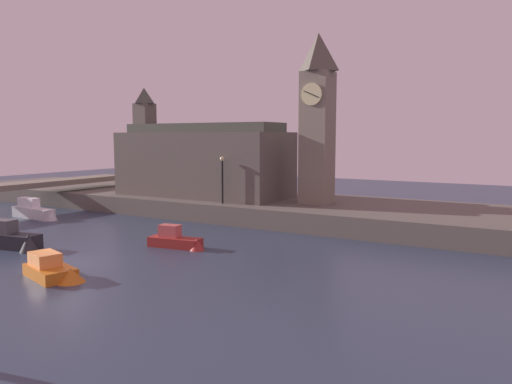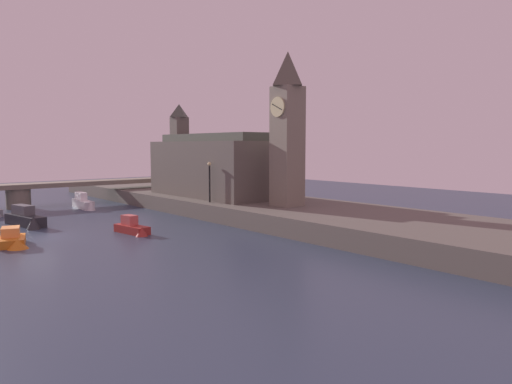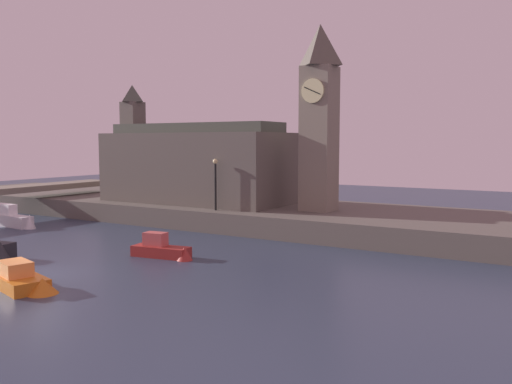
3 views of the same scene
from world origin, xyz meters
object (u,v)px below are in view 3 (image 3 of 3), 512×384
at_px(streetlamp, 215,178).
at_px(clock_tower, 319,115).
at_px(boat_dinghy_red, 165,250).
at_px(parliament_hall, 193,164).
at_px(boat_patrol_orange, 26,281).
at_px(boat_ferry_white, 12,219).

bearing_deg(streetlamp, clock_tower, 30.13).
distance_m(streetlamp, boat_dinghy_red, 10.08).
relative_size(parliament_hall, boat_patrol_orange, 3.93).
height_order(clock_tower, boat_patrol_orange, clock_tower).
bearing_deg(streetlamp, boat_ferry_white, -155.91).
height_order(clock_tower, boat_ferry_white, clock_tower).
height_order(boat_patrol_orange, boat_dinghy_red, boat_dinghy_red).
xyz_separation_m(clock_tower, streetlamp, (-6.47, -3.75, -4.51)).
bearing_deg(boat_ferry_white, boat_patrol_orange, -33.18).
height_order(clock_tower, parliament_hall, clock_tower).
bearing_deg(boat_dinghy_red, clock_tower, 74.45).
xyz_separation_m(boat_dinghy_red, boat_ferry_white, (-17.40, 2.56, 0.17)).
relative_size(clock_tower, parliament_hall, 0.85).
bearing_deg(clock_tower, boat_patrol_orange, -101.71).
bearing_deg(parliament_hall, streetlamp, -37.45).
distance_m(boat_patrol_orange, boat_ferry_white, 19.82).
relative_size(parliament_hall, streetlamp, 4.17).
height_order(boat_dinghy_red, boat_ferry_white, boat_ferry_white).
height_order(clock_tower, streetlamp, clock_tower).
bearing_deg(clock_tower, boat_ferry_white, -153.98).
distance_m(clock_tower, parliament_hall, 11.93).
relative_size(streetlamp, boat_ferry_white, 0.71).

